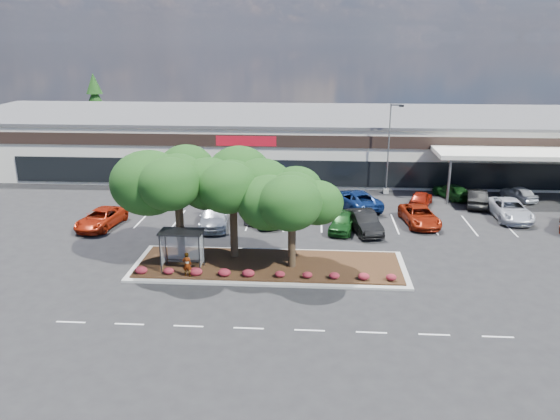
{
  "coord_description": "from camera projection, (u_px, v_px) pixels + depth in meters",
  "views": [
    {
      "loc": [
        0.96,
        -29.22,
        14.57
      ],
      "look_at": [
        -1.59,
        8.44,
        2.6
      ],
      "focal_mm": 35.0,
      "sensor_mm": 36.0,
      "label": 1
    }
  ],
  "objects": [
    {
      "name": "car_13",
      "position": [
        355.0,
        199.0,
        48.4
      ],
      "size": [
        5.04,
        6.71,
        1.69
      ],
      "primitive_type": "imported",
      "rotation": [
        0.0,
        0.0,
        3.56
      ],
      "color": "#0C2153",
      "rests_on": "ground"
    },
    {
      "name": "car_14",
      "position": [
        421.0,
        199.0,
        49.04
      ],
      "size": [
        2.97,
        4.48,
        1.42
      ],
      "primitive_type": "imported",
      "rotation": [
        0.0,
        0.0,
        2.8
      ],
      "color": "maroon",
      "rests_on": "ground"
    },
    {
      "name": "car_15",
      "position": [
        452.0,
        191.0,
        51.48
      ],
      "size": [
        3.39,
        4.64,
        1.47
      ],
      "primitive_type": "imported",
      "rotation": [
        0.0,
        0.0,
        3.58
      ],
      "color": "#144316",
      "rests_on": "ground"
    },
    {
      "name": "lane_markings",
      "position": [
        300.0,
        235.0,
        42.18
      ],
      "size": [
        33.12,
        20.06,
        0.01
      ],
      "color": "silver",
      "rests_on": "ground"
    },
    {
      "name": "landscape_island",
      "position": [
        269.0,
        266.0,
        36.16
      ],
      "size": [
        18.0,
        6.0,
        0.26
      ],
      "color": "#A5A49F",
      "rests_on": "ground"
    },
    {
      "name": "car_0",
      "position": [
        101.0,
        218.0,
        43.65
      ],
      "size": [
        3.19,
        5.59,
        1.47
      ],
      "primitive_type": "imported",
      "rotation": [
        0.0,
        0.0,
        -0.15
      ],
      "color": "#9D210B",
      "rests_on": "ground"
    },
    {
      "name": "island_tree_mid",
      "position": [
        233.0,
        205.0,
        36.31
      ],
      "size": [
        6.6,
        6.6,
        7.32
      ],
      "primitive_type": null,
      "color": "#133A0E",
      "rests_on": "landscape_island"
    },
    {
      "name": "car_1",
      "position": [
        214.0,
        216.0,
        43.93
      ],
      "size": [
        2.85,
        5.7,
        1.59
      ],
      "primitive_type": "imported",
      "rotation": [
        0.0,
        0.0,
        0.12
      ],
      "color": "#AAAFB6",
      "rests_on": "ground"
    },
    {
      "name": "conifer_north_west",
      "position": [
        96.0,
        109.0,
        76.43
      ],
      "size": [
        4.4,
        4.4,
        10.0
      ],
      "primitive_type": "cone",
      "color": "#133A0E",
      "rests_on": "ground"
    },
    {
      "name": "car_16",
      "position": [
        476.0,
        197.0,
        49.17
      ],
      "size": [
        2.67,
        5.04,
        1.58
      ],
      "primitive_type": "imported",
      "rotation": [
        0.0,
        0.0,
        2.92
      ],
      "color": "black",
      "rests_on": "ground"
    },
    {
      "name": "person_waiting",
      "position": [
        187.0,
        264.0,
        34.0
      ],
      "size": [
        0.61,
        0.42,
        1.6
      ],
      "primitive_type": "imported",
      "rotation": [
        0.0,
        0.0,
        3.07
      ],
      "color": "#594C47",
      "rests_on": "landscape_island"
    },
    {
      "name": "car_10",
      "position": [
        240.0,
        187.0,
        52.87
      ],
      "size": [
        2.63,
        4.64,
        1.45
      ],
      "primitive_type": "imported",
      "rotation": [
        0.0,
        0.0,
        2.88
      ],
      "color": "black",
      "rests_on": "ground"
    },
    {
      "name": "car_5",
      "position": [
        364.0,
        222.0,
        42.58
      ],
      "size": [
        2.81,
        5.26,
        1.65
      ],
      "primitive_type": "imported",
      "rotation": [
        0.0,
        0.0,
        0.22
      ],
      "color": "black",
      "rests_on": "ground"
    },
    {
      "name": "car_9",
      "position": [
        214.0,
        185.0,
        53.34
      ],
      "size": [
        2.96,
        5.81,
        1.62
      ],
      "primitive_type": "imported",
      "rotation": [
        0.0,
        0.0,
        3.01
      ],
      "color": "#623309",
      "rests_on": "ground"
    },
    {
      "name": "island_tree_east",
      "position": [
        292.0,
        219.0,
        34.75
      ],
      "size": [
        5.8,
        5.8,
        6.5
      ],
      "primitive_type": null,
      "color": "#133A0E",
      "rests_on": "landscape_island"
    },
    {
      "name": "light_pole",
      "position": [
        389.0,
        155.0,
        52.21
      ],
      "size": [
        1.43,
        0.5,
        8.71
      ],
      "rotation": [
        0.0,
        0.0,
        -0.07
      ],
      "color": "#A5A49F",
      "rests_on": "ground"
    },
    {
      "name": "ground",
      "position": [
        297.0,
        295.0,
        32.26
      ],
      "size": [
        160.0,
        160.0,
        0.0
      ],
      "primitive_type": "plane",
      "color": "black",
      "rests_on": "ground"
    },
    {
      "name": "island_tree_west",
      "position": [
        179.0,
        203.0,
        35.78
      ],
      "size": [
        7.2,
        7.2,
        7.89
      ],
      "primitive_type": null,
      "color": "#133A0E",
      "rests_on": "landscape_island"
    },
    {
      "name": "car_17",
      "position": [
        519.0,
        193.0,
        50.91
      ],
      "size": [
        2.8,
        4.26,
        1.35
      ],
      "primitive_type": "imported",
      "rotation": [
        0.0,
        0.0,
        3.47
      ],
      "color": "#B4B9C1",
      "rests_on": "ground"
    },
    {
      "name": "car_6",
      "position": [
        420.0,
        216.0,
        44.31
      ],
      "size": [
        3.07,
        5.56,
        1.47
      ],
      "primitive_type": "imported",
      "rotation": [
        0.0,
        0.0,
        0.12
      ],
      "color": "maroon",
      "rests_on": "ground"
    },
    {
      "name": "car_3",
      "position": [
        253.0,
        211.0,
        45.58
      ],
      "size": [
        2.56,
        4.64,
        1.49
      ],
      "primitive_type": "imported",
      "rotation": [
        0.0,
        0.0,
        0.19
      ],
      "color": "#5C5D65",
      "rests_on": "ground"
    },
    {
      "name": "car_11",
      "position": [
        230.0,
        185.0,
        53.09
      ],
      "size": [
        2.88,
        5.11,
        1.64
      ],
      "primitive_type": "imported",
      "rotation": [
        0.0,
        0.0,
        2.94
      ],
      "color": "navy",
      "rests_on": "ground"
    },
    {
      "name": "retail_store",
      "position": [
        309.0,
        140.0,
        63.55
      ],
      "size": [
        80.4,
        25.2,
        6.25
      ],
      "color": "beige",
      "rests_on": "ground"
    },
    {
      "name": "car_12",
      "position": [
        275.0,
        198.0,
        49.47
      ],
      "size": [
        2.24,
        4.28,
        1.34
      ],
      "primitive_type": "imported",
      "rotation": [
        0.0,
        0.0,
        2.93
      ],
      "color": "navy",
      "rests_on": "ground"
    },
    {
      "name": "car_4",
      "position": [
        343.0,
        222.0,
        42.83
      ],
      "size": [
        2.7,
        4.67,
        1.49
      ],
      "primitive_type": "imported",
      "rotation": [
        0.0,
        0.0,
        -0.23
      ],
      "color": "#154517",
      "rests_on": "ground"
    },
    {
      "name": "car_7",
      "position": [
        510.0,
        209.0,
        45.67
      ],
      "size": [
        2.68,
        5.8,
        1.61
      ],
      "primitive_type": "imported",
      "rotation": [
        0.0,
        0.0,
        0.0
      ],
      "color": "silver",
      "rests_on": "ground"
    },
    {
      "name": "bus_shelter",
      "position": [
        182.0,
        238.0,
        34.85
      ],
      "size": [
        2.75,
        1.55,
        2.59
      ],
      "color": "black",
      "rests_on": "landscape_island"
    },
    {
      "name": "shrub_row",
      "position": [
        266.0,
        273.0,
        34.04
      ],
      "size": [
        17.0,
        0.8,
        0.5
      ],
      "primitive_type": null,
      "color": "maroon",
      "rests_on": "landscape_island"
    },
    {
      "name": "car_2",
      "position": [
        265.0,
        214.0,
        44.51
      ],
      "size": [
        3.08,
        4.94,
        1.57
      ],
      "primitive_type": "imported",
      "rotation": [
        0.0,
        0.0,
        0.29
      ],
      "color": "#1A4828",
      "rests_on": "ground"
    }
  ]
}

